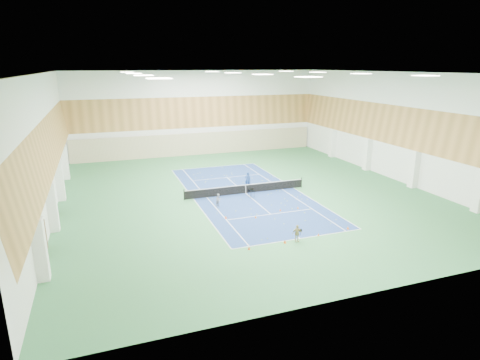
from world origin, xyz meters
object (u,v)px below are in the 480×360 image
Objects in this scene: tennis_net at (246,188)px; coach at (248,180)px; child_court at (219,200)px; ball_cart at (251,193)px; child_apron at (297,233)px.

coach is at bearing 64.34° from tennis_net.
child_court reaches higher than ball_cart.
child_court is at bearing 58.93° from coach.
tennis_net is at bearing 77.77° from coach.
tennis_net is 12.26m from child_apron.
ball_cart is at bearing 88.95° from child_apron.
ball_cart is (0.54, 10.85, -0.23)m from child_apron.
child_apron is at bearing -104.52° from ball_cart.
child_court reaches higher than tennis_net.
coach reaches higher than tennis_net.
tennis_net is 9.63× the size of child_apron.
child_apron is 1.53× the size of ball_cart.
child_apron is (3.26, -9.46, 0.06)m from child_court.
child_court is at bearing -143.27° from tennis_net.
ball_cart is (3.80, 1.39, -0.17)m from child_court.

